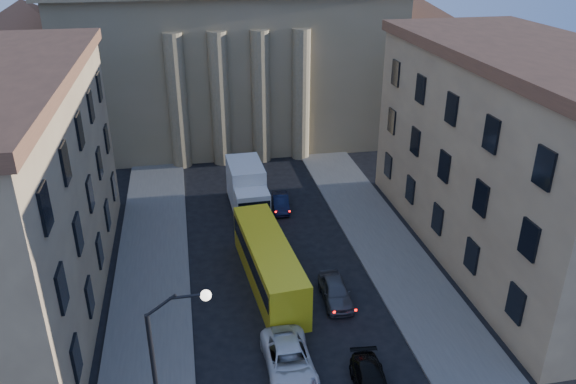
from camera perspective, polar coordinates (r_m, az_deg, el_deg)
The scene contains 11 objects.
sidewalk_left at distance 35.56m, azimuth -13.86°, elevation -12.69°, with size 5.00×60.00×0.15m, color #5A5652.
sidewalk_right at distance 38.07m, azimuth 12.92°, elevation -9.76°, with size 5.00×60.00×0.15m, color #5A5652.
church at distance 66.63m, azimuth -6.30°, elevation 16.75°, with size 68.02×28.76×36.60m.
building_right at distance 41.72m, azimuth 22.57°, elevation 3.50°, with size 11.60×26.60×14.70m.
street_lamp at distance 24.43m, azimuth -12.17°, elevation -17.02°, with size 2.62×0.44×8.83m.
car_left_mid at distance 31.00m, azimuth 0.11°, elevation -16.78°, with size 2.48×5.38×1.50m, color silver.
car_right_mid at distance 30.30m, azimuth 8.45°, elevation -18.67°, with size 1.72×4.22×1.23m, color black.
car_right_far at distance 36.15m, azimuth 4.83°, elevation -9.98°, with size 1.68×4.18×1.42m, color #45454A.
car_right_distant at distance 47.14m, azimuth -0.74°, elevation -1.10°, with size 1.29×3.71×1.22m, color black.
city_bus at distance 37.11m, azimuth -1.98°, elevation -7.07°, with size 3.42×11.29×3.13m.
box_truck at distance 46.77m, azimuth -4.13°, elevation 0.22°, with size 2.91×6.98×3.79m.
Camera 1 is at (-5.44, -10.24, 21.47)m, focal length 35.00 mm.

